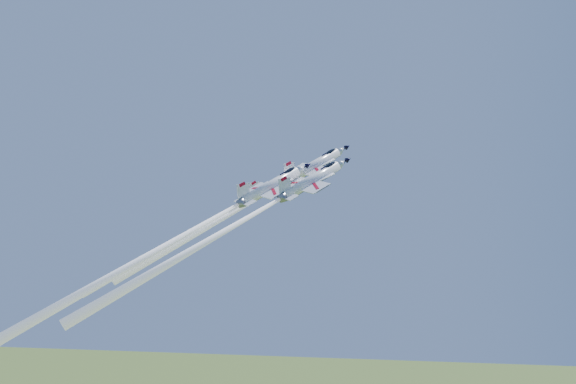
% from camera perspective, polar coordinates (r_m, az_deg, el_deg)
% --- Properties ---
extents(jet_lead, '(31.32, 29.03, 35.32)m').
position_cam_1_polar(jet_lead, '(121.77, -3.55, -0.99)').
color(jet_lead, white).
extents(jet_left, '(28.81, 26.98, 33.20)m').
position_cam_1_polar(jet_left, '(124.55, -7.04, -2.64)').
color(jet_left, white).
extents(jet_right, '(33.79, 31.54, 38.66)m').
position_cam_1_polar(jet_right, '(112.05, -5.17, -3.20)').
color(jet_right, white).
extents(jet_slot, '(37.47, 35.33, 44.21)m').
position_cam_1_polar(jet_slot, '(114.30, -10.43, -4.48)').
color(jet_slot, white).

